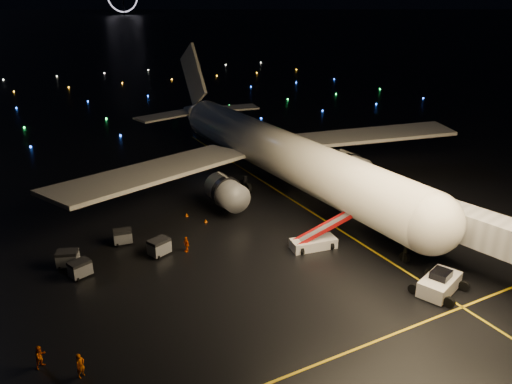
{
  "coord_description": "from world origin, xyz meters",
  "views": [
    {
      "loc": [
        -21.76,
        -34.2,
        25.7
      ],
      "look_at": [
        3.08,
        12.0,
        5.0
      ],
      "focal_mm": 35.0,
      "sensor_mm": 36.0,
      "label": 1
    }
  ],
  "objects_px": {
    "airliner": "(267,123)",
    "crew_a": "(80,366)",
    "baggage_cart_2": "(68,259)",
    "belt_loader": "(314,233)",
    "crew_c": "(186,244)",
    "baggage_cart_0": "(159,247)",
    "baggage_cart_3": "(80,269)",
    "crew_b": "(40,356)",
    "pushback_tug": "(440,282)",
    "baggage_cart_1": "(123,237)"
  },
  "relations": [
    {
      "from": "crew_b",
      "to": "baggage_cart_0",
      "type": "height_order",
      "value": "crew_b"
    },
    {
      "from": "belt_loader",
      "to": "baggage_cart_1",
      "type": "distance_m",
      "value": 21.08
    },
    {
      "from": "crew_c",
      "to": "baggage_cart_3",
      "type": "bearing_deg",
      "value": -101.64
    },
    {
      "from": "pushback_tug",
      "to": "belt_loader",
      "type": "xyz_separation_m",
      "value": [
        -5.33,
        12.75,
        0.66
      ]
    },
    {
      "from": "belt_loader",
      "to": "crew_a",
      "type": "xyz_separation_m",
      "value": [
        -25.99,
        -8.46,
        -0.79
      ]
    },
    {
      "from": "baggage_cart_0",
      "to": "belt_loader",
      "type": "bearing_deg",
      "value": -44.37
    },
    {
      "from": "baggage_cart_1",
      "to": "crew_c",
      "type": "bearing_deg",
      "value": -34.3
    },
    {
      "from": "crew_b",
      "to": "crew_c",
      "type": "height_order",
      "value": "crew_b"
    },
    {
      "from": "pushback_tug",
      "to": "crew_a",
      "type": "distance_m",
      "value": 31.61
    },
    {
      "from": "airliner",
      "to": "baggage_cart_3",
      "type": "relative_size",
      "value": 31.9
    },
    {
      "from": "airliner",
      "to": "crew_a",
      "type": "distance_m",
      "value": 43.56
    },
    {
      "from": "airliner",
      "to": "baggage_cart_1",
      "type": "relative_size",
      "value": 32.52
    },
    {
      "from": "airliner",
      "to": "baggage_cart_3",
      "type": "height_order",
      "value": "airliner"
    },
    {
      "from": "pushback_tug",
      "to": "belt_loader",
      "type": "bearing_deg",
      "value": 92.33
    },
    {
      "from": "airliner",
      "to": "pushback_tug",
      "type": "height_order",
      "value": "airliner"
    },
    {
      "from": "belt_loader",
      "to": "baggage_cart_2",
      "type": "height_order",
      "value": "belt_loader"
    },
    {
      "from": "baggage_cart_1",
      "to": "belt_loader",
      "type": "bearing_deg",
      "value": -22.92
    },
    {
      "from": "baggage_cart_1",
      "to": "crew_a",
      "type": "bearing_deg",
      "value": -104.14
    },
    {
      "from": "crew_c",
      "to": "baggage_cart_1",
      "type": "xyz_separation_m",
      "value": [
        -5.54,
        5.08,
        -0.04
      ]
    },
    {
      "from": "airliner",
      "to": "belt_loader",
      "type": "relative_size",
      "value": 8.68
    },
    {
      "from": "crew_a",
      "to": "baggage_cart_0",
      "type": "distance_m",
      "value": 18.36
    },
    {
      "from": "crew_b",
      "to": "baggage_cart_2",
      "type": "height_order",
      "value": "crew_b"
    },
    {
      "from": "crew_a",
      "to": "crew_b",
      "type": "relative_size",
      "value": 1.05
    },
    {
      "from": "belt_loader",
      "to": "baggage_cart_2",
      "type": "relative_size",
      "value": 3.51
    },
    {
      "from": "pushback_tug",
      "to": "baggage_cart_1",
      "type": "height_order",
      "value": "pushback_tug"
    },
    {
      "from": "airliner",
      "to": "crew_a",
      "type": "relative_size",
      "value": 32.44
    },
    {
      "from": "baggage_cart_1",
      "to": "baggage_cart_2",
      "type": "relative_size",
      "value": 0.94
    },
    {
      "from": "baggage_cart_1",
      "to": "baggage_cart_2",
      "type": "height_order",
      "value": "baggage_cart_2"
    },
    {
      "from": "belt_loader",
      "to": "baggage_cart_3",
      "type": "bearing_deg",
      "value": 175.14
    },
    {
      "from": "baggage_cart_3",
      "to": "crew_c",
      "type": "bearing_deg",
      "value": -19.68
    },
    {
      "from": "crew_c",
      "to": "baggage_cart_0",
      "type": "height_order",
      "value": "baggage_cart_0"
    },
    {
      "from": "baggage_cart_2",
      "to": "crew_a",
      "type": "bearing_deg",
      "value": -74.92
    },
    {
      "from": "belt_loader",
      "to": "crew_c",
      "type": "height_order",
      "value": "belt_loader"
    },
    {
      "from": "pushback_tug",
      "to": "baggage_cart_1",
      "type": "xyz_separation_m",
      "value": [
        -23.35,
        23.64,
        -0.28
      ]
    },
    {
      "from": "pushback_tug",
      "to": "crew_a",
      "type": "xyz_separation_m",
      "value": [
        -31.31,
        4.29,
        -0.14
      ]
    },
    {
      "from": "airliner",
      "to": "baggage_cart_0",
      "type": "xyz_separation_m",
      "value": [
        -20.88,
        -13.99,
        -8.05
      ]
    },
    {
      "from": "crew_c",
      "to": "baggage_cart_2",
      "type": "height_order",
      "value": "baggage_cart_2"
    },
    {
      "from": "crew_a",
      "to": "baggage_cart_2",
      "type": "relative_size",
      "value": 0.94
    },
    {
      "from": "pushback_tug",
      "to": "crew_c",
      "type": "height_order",
      "value": "pushback_tug"
    },
    {
      "from": "airliner",
      "to": "belt_loader",
      "type": "height_order",
      "value": "airliner"
    },
    {
      "from": "crew_b",
      "to": "baggage_cart_2",
      "type": "bearing_deg",
      "value": 39.16
    },
    {
      "from": "baggage_cart_2",
      "to": "baggage_cart_3",
      "type": "relative_size",
      "value": 1.05
    },
    {
      "from": "belt_loader",
      "to": "baggage_cart_0",
      "type": "relative_size",
      "value": 3.39
    },
    {
      "from": "baggage_cart_1",
      "to": "baggage_cart_2",
      "type": "xyz_separation_m",
      "value": [
        -6.18,
        -2.43,
        0.06
      ]
    },
    {
      "from": "crew_a",
      "to": "baggage_cart_3",
      "type": "relative_size",
      "value": 0.98
    },
    {
      "from": "baggage_cart_0",
      "to": "baggage_cart_3",
      "type": "xyz_separation_m",
      "value": [
        -8.2,
        -0.57,
        -0.07
      ]
    },
    {
      "from": "pushback_tug",
      "to": "belt_loader",
      "type": "distance_m",
      "value": 13.83
    },
    {
      "from": "belt_loader",
      "to": "crew_a",
      "type": "bearing_deg",
      "value": -152.77
    },
    {
      "from": "baggage_cart_3",
      "to": "belt_loader",
      "type": "bearing_deg",
      "value": -33.39
    },
    {
      "from": "airliner",
      "to": "baggage_cart_3",
      "type": "bearing_deg",
      "value": -155.52
    }
  ]
}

